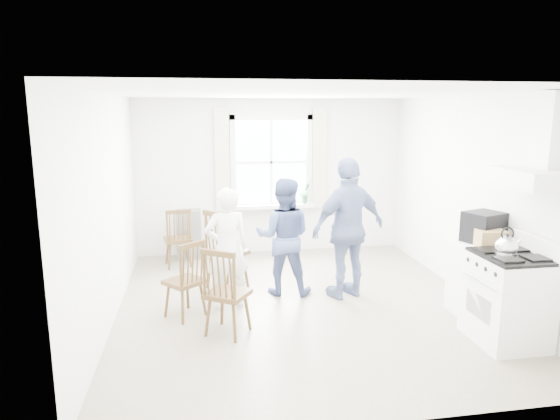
# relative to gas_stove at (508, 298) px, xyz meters

# --- Properties ---
(room_shell) EXTENTS (4.62, 5.12, 2.64)m
(room_shell) POSITION_rel_gas_stove_xyz_m (-1.91, 1.35, 0.82)
(room_shell) COLOR gray
(room_shell) RESTS_ON ground
(window_assembly) EXTENTS (1.88, 0.24, 1.70)m
(window_assembly) POSITION_rel_gas_stove_xyz_m (-1.91, 3.80, 0.98)
(window_assembly) COLOR white
(window_assembly) RESTS_ON room_shell
(range_hood) EXTENTS (0.45, 0.76, 0.94)m
(range_hood) POSITION_rel_gas_stove_xyz_m (0.16, -0.00, 1.42)
(range_hood) COLOR white
(range_hood) RESTS_ON room_shell
(shelf_unit) EXTENTS (0.40, 0.30, 0.80)m
(shelf_unit) POSITION_rel_gas_stove_xyz_m (-3.31, 3.68, -0.08)
(shelf_unit) COLOR slate
(shelf_unit) RESTS_ON ground
(gas_stove) EXTENTS (0.68, 0.76, 1.12)m
(gas_stove) POSITION_rel_gas_stove_xyz_m (0.00, 0.00, 0.00)
(gas_stove) COLOR white
(gas_stove) RESTS_ON ground
(kettle) EXTENTS (0.22, 0.22, 0.31)m
(kettle) POSITION_rel_gas_stove_xyz_m (-0.11, -0.06, 0.57)
(kettle) COLOR silver
(kettle) RESTS_ON gas_stove
(low_cabinet) EXTENTS (0.50, 0.55, 0.90)m
(low_cabinet) POSITION_rel_gas_stove_xyz_m (0.07, 0.70, -0.03)
(low_cabinet) COLOR white
(low_cabinet) RESTS_ON ground
(stereo_stack) EXTENTS (0.50, 0.47, 0.36)m
(stereo_stack) POSITION_rel_gas_stove_xyz_m (0.09, 0.68, 0.59)
(stereo_stack) COLOR black
(stereo_stack) RESTS_ON low_cabinet
(cardboard_box) EXTENTS (0.33, 0.26, 0.20)m
(cardboard_box) POSITION_rel_gas_stove_xyz_m (0.05, 0.45, 0.51)
(cardboard_box) COLOR olive
(cardboard_box) RESTS_ON low_cabinet
(windsor_chair_a) EXTENTS (0.46, 0.45, 0.94)m
(windsor_chair_a) POSITION_rel_gas_stove_xyz_m (-3.46, 3.15, 0.09)
(windsor_chair_a) COLOR #412B15
(windsor_chair_a) RESTS_ON ground
(windsor_chair_b) EXTENTS (0.57, 0.57, 0.99)m
(windsor_chair_b) POSITION_rel_gas_stove_xyz_m (-2.93, 0.60, 0.12)
(windsor_chair_b) COLOR #412B15
(windsor_chair_b) RESTS_ON ground
(windsor_chair_c) EXTENTS (0.55, 0.55, 0.94)m
(windsor_chair_c) POSITION_rel_gas_stove_xyz_m (-3.28, 1.15, 0.09)
(windsor_chair_c) COLOR #412B15
(windsor_chair_c) RESTS_ON ground
(person_left) EXTENTS (0.65, 0.65, 1.51)m
(person_left) POSITION_rel_gas_stove_xyz_m (-2.82, 1.43, 0.27)
(person_left) COLOR white
(person_left) RESTS_ON ground
(person_mid) EXTENTS (0.91, 0.91, 1.55)m
(person_mid) POSITION_rel_gas_stove_xyz_m (-2.06, 1.81, 0.29)
(person_mid) COLOR #465583
(person_mid) RESTS_ON ground
(person_right) EXTENTS (1.36, 1.36, 1.83)m
(person_right) POSITION_rel_gas_stove_xyz_m (-1.25, 1.55, 0.43)
(person_right) COLOR navy
(person_right) RESTS_ON ground
(potted_plant) EXTENTS (0.25, 0.25, 0.35)m
(potted_plant) POSITION_rel_gas_stove_xyz_m (-1.35, 3.71, 0.54)
(potted_plant) COLOR #2F6A39
(potted_plant) RESTS_ON window_assembly
(windsor_chair_d) EXTENTS (0.65, 0.65, 1.11)m
(windsor_chair_d) POSITION_rel_gas_stove_xyz_m (-2.87, 2.06, 0.19)
(windsor_chair_d) COLOR #412B15
(windsor_chair_d) RESTS_ON ground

